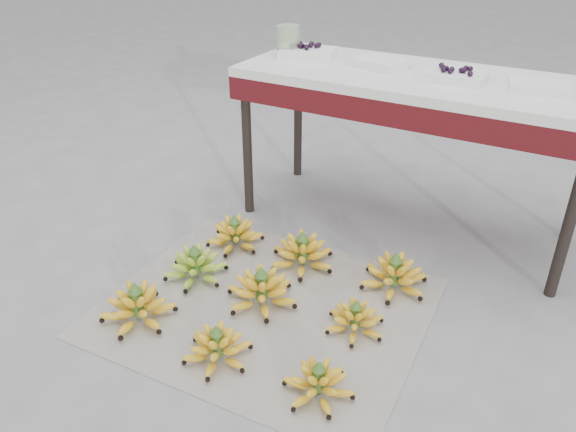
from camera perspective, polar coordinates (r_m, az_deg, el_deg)
The scene contains 17 objects.
ground at distance 2.29m, azimuth 0.36°, elevation -9.89°, with size 60.00×60.00×0.00m, color slate.
newspaper_mat at distance 2.32m, azimuth -2.25°, elevation -9.19°, with size 1.25×1.05×0.01m, color white.
bunch_front_left at distance 2.29m, azimuth -15.01°, elevation -8.89°, with size 0.36×0.36×0.18m.
bunch_front_center at distance 2.07m, azimuth -7.19°, elevation -13.10°, with size 0.32×0.32×0.15m.
bunch_front_right at distance 1.94m, azimuth 3.10°, elevation -16.59°, with size 0.27×0.27×0.15m.
bunch_mid_left at distance 2.48m, azimuth -9.37°, elevation -5.04°, with size 0.36×0.36×0.17m.
bunch_mid_center at distance 2.30m, azimuth -2.70°, elevation -7.60°, with size 0.37×0.37×0.18m.
bunch_mid_right at distance 2.19m, azimuth 6.84°, elevation -10.43°, with size 0.28×0.28×0.14m.
bunch_back_left at distance 2.68m, azimuth -5.40°, elevation -1.91°, with size 0.34×0.34×0.16m.
bunch_back_center at distance 2.52m, azimuth 1.46°, elevation -3.84°, with size 0.35×0.35×0.18m.
bunch_back_right at distance 2.42m, azimuth 10.74°, elevation -5.98°, with size 0.35×0.35×0.18m.
vendor_table at distance 2.68m, azimuth 12.78°, elevation 12.08°, with size 1.61×0.64×0.77m.
tray_far_left at distance 2.89m, azimuth 1.99°, elevation 16.27°, with size 0.30×0.25×0.07m.
tray_left at distance 2.74m, azimuth 9.25°, elevation 15.10°, with size 0.27×0.22×0.04m.
tray_right at distance 2.58m, azimuth 16.58°, elevation 13.51°, with size 0.25×0.19×0.06m.
tray_far_right at distance 2.54m, azimuth 24.11°, elevation 11.89°, with size 0.26×0.21×0.04m.
glass_jar at distance 2.91m, azimuth 0.00°, elevation 17.39°, with size 0.12×0.12×0.15m, color beige.
Camera 1 is at (0.86, -1.55, 1.44)m, focal length 35.00 mm.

